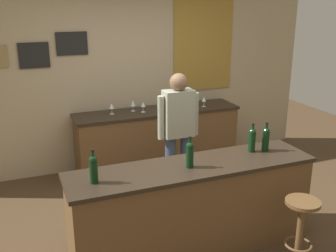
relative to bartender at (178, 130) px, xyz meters
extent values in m
plane|color=#4C3823|center=(-0.27, -0.60, -0.94)|extent=(10.00, 10.00, 0.00)
cube|color=tan|center=(-0.27, 1.43, 0.46)|extent=(6.00, 0.06, 2.80)
cube|color=black|center=(-1.47, 1.39, 0.79)|extent=(0.39, 0.02, 0.33)
cube|color=black|center=(-0.97, 1.39, 0.92)|extent=(0.42, 0.02, 0.31)
cube|color=#A87F33|center=(1.01, 1.39, 0.91)|extent=(0.98, 0.02, 1.57)
cube|color=brown|center=(-0.27, -1.00, -0.50)|extent=(2.39, 0.57, 0.88)
cube|color=#2D2319|center=(-0.27, -1.00, -0.04)|extent=(2.44, 0.60, 0.04)
cube|color=brown|center=(0.13, 1.05, -0.51)|extent=(2.36, 0.53, 0.86)
cube|color=#2D2319|center=(0.13, 1.05, -0.06)|extent=(2.41, 0.56, 0.04)
cylinder|color=#384766|center=(0.10, 0.00, -0.51)|extent=(0.13, 0.13, 0.86)
cylinder|color=#384766|center=(-0.10, 0.00, -0.51)|extent=(0.13, 0.13, 0.86)
cube|color=#9EA38E|center=(0.00, 0.00, 0.20)|extent=(0.36, 0.20, 0.56)
sphere|color=brown|center=(0.00, 0.00, 0.58)|extent=(0.21, 0.21, 0.21)
cylinder|color=#9EA38E|center=(0.22, 0.00, 0.17)|extent=(0.08, 0.08, 0.52)
cylinder|color=#9EA38E|center=(-0.22, 0.00, 0.17)|extent=(0.08, 0.08, 0.52)
cylinder|color=brown|center=(0.55, -1.61, -0.61)|extent=(0.06, 0.06, 0.65)
torus|color=brown|center=(0.55, -1.61, -0.72)|extent=(0.26, 0.26, 0.02)
cylinder|color=brown|center=(0.55, -1.61, -0.27)|extent=(0.32, 0.32, 0.03)
cylinder|color=black|center=(-1.23, -1.03, 0.08)|extent=(0.07, 0.07, 0.20)
sphere|color=black|center=(-1.23, -1.03, 0.20)|extent=(0.07, 0.07, 0.07)
cylinder|color=black|center=(-1.23, -1.03, 0.23)|extent=(0.03, 0.03, 0.09)
cylinder|color=black|center=(-1.23, -1.03, 0.28)|extent=(0.03, 0.03, 0.02)
cylinder|color=black|center=(-0.33, -1.03, 0.08)|extent=(0.07, 0.07, 0.20)
sphere|color=black|center=(-0.33, -1.03, 0.20)|extent=(0.07, 0.07, 0.07)
cylinder|color=black|center=(-0.33, -1.03, 0.23)|extent=(0.03, 0.03, 0.09)
cylinder|color=black|center=(-0.33, -1.03, 0.28)|extent=(0.03, 0.03, 0.02)
cylinder|color=black|center=(0.44, -0.90, 0.08)|extent=(0.07, 0.07, 0.20)
sphere|color=black|center=(0.44, -0.90, 0.20)|extent=(0.07, 0.07, 0.07)
cylinder|color=black|center=(0.44, -0.90, 0.23)|extent=(0.03, 0.03, 0.09)
cylinder|color=black|center=(0.44, -0.90, 0.28)|extent=(0.03, 0.03, 0.02)
cylinder|color=black|center=(0.59, -0.93, 0.08)|extent=(0.07, 0.07, 0.20)
sphere|color=black|center=(0.59, -0.93, 0.20)|extent=(0.07, 0.07, 0.07)
cylinder|color=black|center=(0.59, -0.93, 0.23)|extent=(0.03, 0.03, 0.09)
cylinder|color=black|center=(0.59, -0.93, 0.28)|extent=(0.03, 0.03, 0.02)
cylinder|color=silver|center=(-0.54, 1.09, -0.03)|extent=(0.06, 0.06, 0.00)
cylinder|color=silver|center=(-0.54, 1.09, 0.01)|extent=(0.01, 0.01, 0.07)
cone|color=silver|center=(-0.54, 1.09, 0.08)|extent=(0.07, 0.07, 0.08)
cylinder|color=silver|center=(-0.22, 1.13, -0.03)|extent=(0.06, 0.06, 0.00)
cylinder|color=silver|center=(-0.22, 1.13, 0.01)|extent=(0.01, 0.01, 0.07)
cone|color=silver|center=(-0.22, 1.13, 0.08)|extent=(0.07, 0.07, 0.08)
cylinder|color=silver|center=(-0.10, 1.02, -0.03)|extent=(0.06, 0.06, 0.00)
cylinder|color=silver|center=(-0.10, 1.02, 0.01)|extent=(0.01, 0.01, 0.07)
cone|color=silver|center=(-0.10, 1.02, 0.08)|extent=(0.07, 0.07, 0.08)
cylinder|color=silver|center=(0.71, 1.11, -0.03)|extent=(0.06, 0.06, 0.00)
cylinder|color=silver|center=(0.71, 1.11, 0.01)|extent=(0.01, 0.01, 0.07)
cone|color=silver|center=(0.71, 1.11, 0.08)|extent=(0.07, 0.07, 0.08)
cylinder|color=silver|center=(0.83, 0.98, -0.03)|extent=(0.06, 0.06, 0.00)
cylinder|color=silver|center=(0.83, 0.98, 0.01)|extent=(0.01, 0.01, 0.07)
cone|color=silver|center=(0.83, 0.98, 0.08)|extent=(0.07, 0.07, 0.08)
camera|label=1|loc=(-1.81, -4.18, 1.50)|focal=42.89mm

